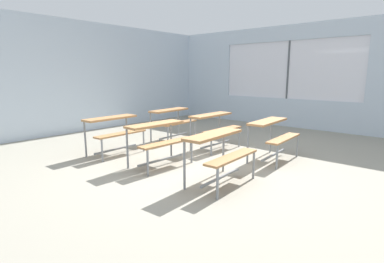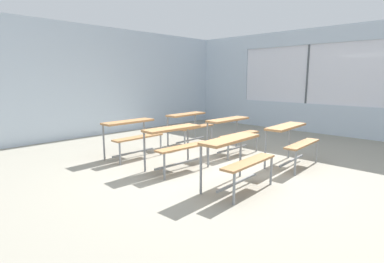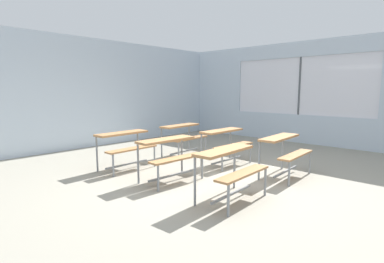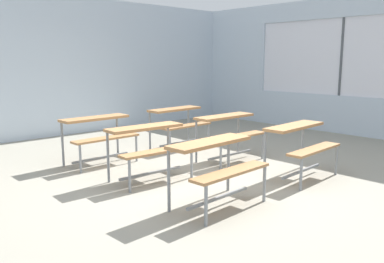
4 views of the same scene
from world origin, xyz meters
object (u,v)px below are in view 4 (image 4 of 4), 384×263
Objects in this scene: desk_bench_r0c1 at (301,138)px; desk_bench_r1c1 at (229,127)px; desk_bench_r2c0 at (99,129)px; desk_bench_r1c0 at (149,140)px; desk_bench_r2c1 at (179,118)px; desk_bench_r0c0 at (217,158)px.

desk_bench_r0c1 is 1.34m from desk_bench_r1c1.
desk_bench_r1c1 is at bearing -38.29° from desk_bench_r2c0.
desk_bench_r1c0 and desk_bench_r2c1 have the same top height.
desk_bench_r0c0 is 1.00× the size of desk_bench_r2c1.
desk_bench_r0c0 and desk_bench_r0c1 have the same top height.
desk_bench_r1c0 is at bearing 85.56° from desk_bench_r0c0.
desk_bench_r2c0 and desk_bench_r2c1 have the same top height.
desk_bench_r0c0 is at bearing -140.58° from desk_bench_r1c1.
desk_bench_r2c1 is at bearing 41.11° from desk_bench_r1c0.
desk_bench_r0c1 is 2.10m from desk_bench_r1c0.
desk_bench_r0c0 is at bearing -90.79° from desk_bench_r2c0.
desk_bench_r2c1 is (1.69, 2.62, 0.00)m from desk_bench_r0c0.
desk_bench_r2c0 is at bearing 143.86° from desk_bench_r1c1.
desk_bench_r0c0 and desk_bench_r2c1 have the same top height.
desk_bench_r1c1 is at bearing -94.28° from desk_bench_r2c1.
desk_bench_r0c1 and desk_bench_r2c0 have the same top height.
desk_bench_r2c1 is (0.03, 2.64, 0.00)m from desk_bench_r0c1.
desk_bench_r0c1 is 1.00× the size of desk_bench_r2c1.
desk_bench_r0c0 is 1.01× the size of desk_bench_r1c1.
desk_bench_r1c0 is 2.09m from desk_bench_r2c1.
desk_bench_r1c0 and desk_bench_r1c1 have the same top height.
desk_bench_r2c0 is 0.99× the size of desk_bench_r2c1.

